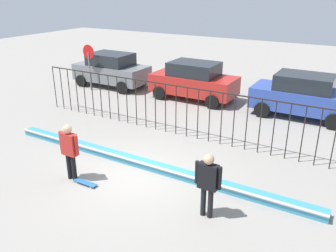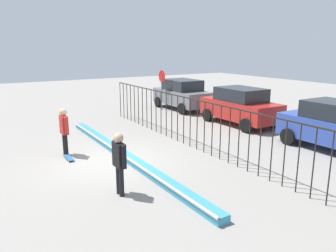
{
  "view_description": "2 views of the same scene",
  "coord_description": "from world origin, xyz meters",
  "px_view_note": "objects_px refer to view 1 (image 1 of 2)",
  "views": [
    {
      "loc": [
        5.66,
        -7.64,
        5.43
      ],
      "look_at": [
        0.1,
        1.89,
        1.0
      ],
      "focal_mm": 37.47,
      "sensor_mm": 36.0,
      "label": 1
    },
    {
      "loc": [
        10.68,
        -4.02,
        3.94
      ],
      "look_at": [
        0.12,
        2.37,
        1.01
      ],
      "focal_mm": 35.82,
      "sensor_mm": 36.0,
      "label": 2
    }
  ],
  "objects_px": {
    "parked_car_red": "(194,80)",
    "stop_sign": "(89,61)",
    "skateboarder": "(69,147)",
    "parked_car_gray": "(111,70)",
    "parked_car_blue": "(303,95)",
    "skateboard": "(85,183)",
    "camera_operator": "(208,180)"
  },
  "relations": [
    {
      "from": "parked_car_red",
      "to": "parked_car_gray",
      "type": "bearing_deg",
      "value": 178.38
    },
    {
      "from": "camera_operator",
      "to": "parked_car_red",
      "type": "bearing_deg",
      "value": -20.02
    },
    {
      "from": "skateboard",
      "to": "parked_car_blue",
      "type": "bearing_deg",
      "value": 80.71
    },
    {
      "from": "skateboarder",
      "to": "camera_operator",
      "type": "bearing_deg",
      "value": -2.68
    },
    {
      "from": "skateboard",
      "to": "parked_car_blue",
      "type": "distance_m",
      "value": 10.17
    },
    {
      "from": "skateboarder",
      "to": "parked_car_red",
      "type": "bearing_deg",
      "value": 85.18
    },
    {
      "from": "skateboard",
      "to": "camera_operator",
      "type": "distance_m",
      "value": 3.85
    },
    {
      "from": "skateboard",
      "to": "parked_car_blue",
      "type": "height_order",
      "value": "parked_car_blue"
    },
    {
      "from": "parked_car_blue",
      "to": "skateboard",
      "type": "bearing_deg",
      "value": -111.83
    },
    {
      "from": "parked_car_red",
      "to": "camera_operator",
      "type": "bearing_deg",
      "value": -64.93
    },
    {
      "from": "skateboard",
      "to": "stop_sign",
      "type": "bearing_deg",
      "value": 146.47
    },
    {
      "from": "parked_car_gray",
      "to": "parked_car_red",
      "type": "relative_size",
      "value": 1.0
    },
    {
      "from": "camera_operator",
      "to": "skateboard",
      "type": "bearing_deg",
      "value": 47.99
    },
    {
      "from": "skateboarder",
      "to": "camera_operator",
      "type": "distance_m",
      "value": 4.25
    },
    {
      "from": "camera_operator",
      "to": "parked_car_gray",
      "type": "height_order",
      "value": "parked_car_gray"
    },
    {
      "from": "parked_car_gray",
      "to": "stop_sign",
      "type": "distance_m",
      "value": 1.47
    },
    {
      "from": "parked_car_gray",
      "to": "parked_car_blue",
      "type": "distance_m",
      "value": 10.44
    },
    {
      "from": "parked_car_gray",
      "to": "stop_sign",
      "type": "relative_size",
      "value": 1.72
    },
    {
      "from": "skateboard",
      "to": "parked_car_gray",
      "type": "height_order",
      "value": "parked_car_gray"
    },
    {
      "from": "parked_car_gray",
      "to": "parked_car_blue",
      "type": "relative_size",
      "value": 1.0
    },
    {
      "from": "skateboard",
      "to": "stop_sign",
      "type": "relative_size",
      "value": 0.32
    },
    {
      "from": "parked_car_blue",
      "to": "parked_car_red",
      "type": "bearing_deg",
      "value": -175.98
    },
    {
      "from": "skateboarder",
      "to": "stop_sign",
      "type": "distance_m",
      "value": 9.85
    },
    {
      "from": "skateboarder",
      "to": "parked_car_red",
      "type": "height_order",
      "value": "parked_car_red"
    },
    {
      "from": "parked_car_red",
      "to": "stop_sign",
      "type": "xyz_separation_m",
      "value": [
        -5.68,
        -1.37,
        0.64
      ]
    },
    {
      "from": "parked_car_gray",
      "to": "stop_sign",
      "type": "height_order",
      "value": "stop_sign"
    },
    {
      "from": "skateboard",
      "to": "stop_sign",
      "type": "height_order",
      "value": "stop_sign"
    },
    {
      "from": "parked_car_red",
      "to": "stop_sign",
      "type": "bearing_deg",
      "value": -169.69
    },
    {
      "from": "stop_sign",
      "to": "skateboard",
      "type": "bearing_deg",
      "value": -49.27
    },
    {
      "from": "parked_car_red",
      "to": "stop_sign",
      "type": "height_order",
      "value": "stop_sign"
    },
    {
      "from": "skateboard",
      "to": "parked_car_blue",
      "type": "xyz_separation_m",
      "value": [
        4.29,
        9.18,
        0.91
      ]
    },
    {
      "from": "parked_car_red",
      "to": "parked_car_blue",
      "type": "height_order",
      "value": "same"
    }
  ]
}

